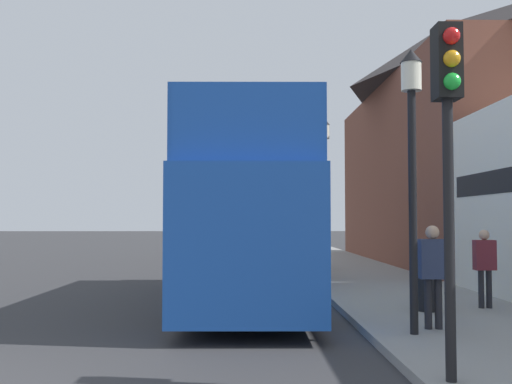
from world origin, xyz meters
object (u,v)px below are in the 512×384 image
at_px(traffic_signal, 448,119).
at_px(lamp_post_nearest, 412,135).
at_px(pedestrian_third, 485,261).
at_px(litter_bin, 427,284).
at_px(parked_car_ahead_of_bus, 268,253).
at_px(lamp_post_second, 324,168).
at_px(pedestrian_second, 433,266).
at_px(tour_bus, 249,224).

distance_m(traffic_signal, lamp_post_nearest, 2.79).
xyz_separation_m(pedestrian_third, litter_bin, (-1.28, -0.35, -0.42)).
xyz_separation_m(parked_car_ahead_of_bus, traffic_signal, (1.42, -15.08, 2.34)).
height_order(traffic_signal, lamp_post_second, lamp_post_second).
distance_m(pedestrian_third, lamp_post_nearest, 4.12).
xyz_separation_m(parked_car_ahead_of_bus, lamp_post_nearest, (1.79, -12.32, 2.54)).
bearing_deg(traffic_signal, pedestrian_third, 64.58).
xyz_separation_m(pedestrian_third, lamp_post_second, (-2.34, 6.77, 2.48)).
bearing_deg(pedestrian_second, traffic_signal, -104.32).
distance_m(pedestrian_second, traffic_signal, 3.80).
relative_size(pedestrian_second, lamp_post_second, 0.34).
bearing_deg(tour_bus, parked_car_ahead_of_bus, 85.29).
bearing_deg(pedestrian_third, traffic_signal, -115.42).
height_order(pedestrian_second, lamp_post_second, lamp_post_second).
relative_size(tour_bus, lamp_post_nearest, 2.19).
bearing_deg(lamp_post_second, parked_car_ahead_of_bus, 120.59).
xyz_separation_m(pedestrian_second, lamp_post_nearest, (-0.44, -0.43, 2.11)).
relative_size(lamp_post_second, litter_bin, 4.98).
xyz_separation_m(tour_bus, pedestrian_third, (4.77, -1.97, -0.73)).
bearing_deg(litter_bin, parked_car_ahead_of_bus, 105.37).
distance_m(pedestrian_third, traffic_signal, 6.36).
xyz_separation_m(pedestrian_second, litter_bin, (0.50, 1.93, -0.49)).
relative_size(parked_car_ahead_of_bus, lamp_post_nearest, 0.94).
bearing_deg(tour_bus, traffic_signal, -72.79).
bearing_deg(lamp_post_nearest, lamp_post_second, 90.67).
xyz_separation_m(pedestrian_second, lamp_post_second, (-0.55, 9.04, 2.42)).
distance_m(parked_car_ahead_of_bus, lamp_post_nearest, 12.71).
bearing_deg(pedestrian_third, lamp_post_second, 109.04).
relative_size(pedestrian_second, litter_bin, 1.68).
relative_size(lamp_post_nearest, lamp_post_second, 0.90).
relative_size(tour_bus, lamp_post_second, 1.97).
height_order(traffic_signal, lamp_post_nearest, lamp_post_nearest).
height_order(tour_bus, traffic_signal, traffic_signal).
relative_size(tour_bus, pedestrian_third, 6.24).
relative_size(pedestrian_second, lamp_post_nearest, 0.38).
bearing_deg(traffic_signal, tour_bus, 106.31).
height_order(parked_car_ahead_of_bus, pedestrian_third, pedestrian_third).
xyz_separation_m(traffic_signal, litter_bin, (1.32, 5.12, -2.39)).
height_order(pedestrian_third, lamp_post_nearest, lamp_post_nearest).
distance_m(tour_bus, parked_car_ahead_of_bus, 7.76).
distance_m(parked_car_ahead_of_bus, traffic_signal, 15.32).
height_order(parked_car_ahead_of_bus, litter_bin, parked_car_ahead_of_bus).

